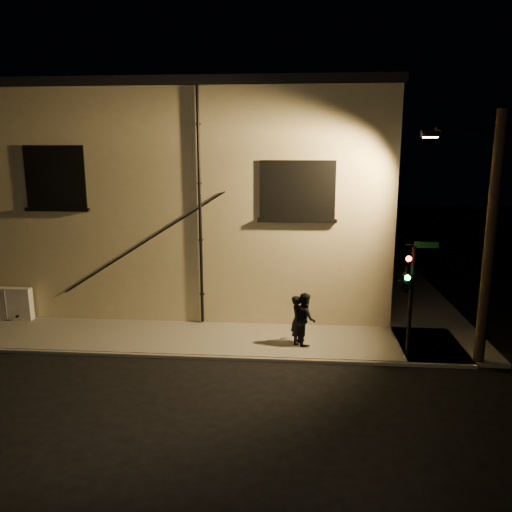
# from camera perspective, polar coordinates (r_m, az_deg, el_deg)

# --- Properties ---
(ground) EXTENTS (90.00, 90.00, 0.00)m
(ground) POSITION_cam_1_polar(r_m,az_deg,el_deg) (15.72, -1.54, -11.75)
(ground) COLOR black
(sidewalk) EXTENTS (21.00, 16.00, 0.12)m
(sidewalk) POSITION_cam_1_polar(r_m,az_deg,el_deg) (19.72, 3.41, -6.56)
(sidewalk) COLOR slate
(sidewalk) RESTS_ON ground
(building) EXTENTS (16.20, 12.23, 8.80)m
(building) POSITION_cam_1_polar(r_m,az_deg,el_deg) (23.82, -6.47, 7.29)
(building) COLOR beige
(building) RESTS_ON ground
(utility_cabinet) EXTENTS (1.85, 0.31, 1.22)m
(utility_cabinet) POSITION_cam_1_polar(r_m,az_deg,el_deg) (20.86, -26.50, -4.87)
(utility_cabinet) COLOR white
(utility_cabinet) RESTS_ON sidewalk
(pedestrian_a) EXTENTS (0.46, 0.64, 1.61)m
(pedestrian_a) POSITION_cam_1_polar(r_m,az_deg,el_deg) (16.41, 4.73, -7.28)
(pedestrian_a) COLOR black
(pedestrian_a) RESTS_ON sidewalk
(pedestrian_b) EXTENTS (0.83, 0.96, 1.71)m
(pedestrian_b) POSITION_cam_1_polar(r_m,az_deg,el_deg) (16.39, 5.60, -7.12)
(pedestrian_b) COLOR black
(pedestrian_b) RESTS_ON sidewalk
(traffic_signal) EXTENTS (1.34, 2.11, 3.56)m
(traffic_signal) POSITION_cam_1_polar(r_m,az_deg,el_deg) (15.53, 16.75, -2.71)
(traffic_signal) COLOR black
(traffic_signal) RESTS_ON sidewalk
(streetlamp_pole) EXTENTS (2.03, 1.39, 7.43)m
(streetlamp_pole) POSITION_cam_1_polar(r_m,az_deg,el_deg) (15.77, 24.86, 2.12)
(streetlamp_pole) COLOR black
(streetlamp_pole) RESTS_ON ground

